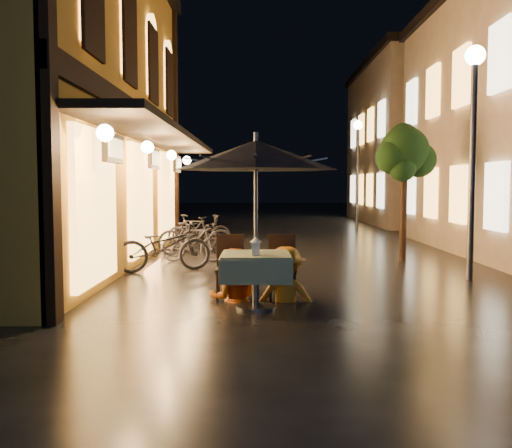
{
  "coord_description": "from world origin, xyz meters",
  "views": [
    {
      "loc": [
        -0.89,
        -8.4,
        1.75
      ],
      "look_at": [
        -0.92,
        0.12,
        1.15
      ],
      "focal_mm": 40.0,
      "sensor_mm": 36.0,
      "label": 1
    }
  ],
  "objects_px": {
    "patio_umbrella": "(256,155)",
    "person_orange": "(233,249)",
    "person_yellow": "(286,248)",
    "bicycle_0": "(163,247)",
    "cafe_table": "(256,267)",
    "table_lantern": "(256,245)",
    "streetlamp_near": "(474,119)"
  },
  "relations": [
    {
      "from": "table_lantern",
      "to": "cafe_table",
      "type": "bearing_deg",
      "value": 90.0
    },
    {
      "from": "person_orange",
      "to": "bicycle_0",
      "type": "distance_m",
      "value": 3.19
    },
    {
      "from": "table_lantern",
      "to": "person_yellow",
      "type": "height_order",
      "value": "person_yellow"
    },
    {
      "from": "cafe_table",
      "to": "person_yellow",
      "type": "bearing_deg",
      "value": 51.18
    },
    {
      "from": "table_lantern",
      "to": "person_orange",
      "type": "height_order",
      "value": "person_orange"
    },
    {
      "from": "patio_umbrella",
      "to": "person_orange",
      "type": "xyz_separation_m",
      "value": [
        -0.34,
        0.59,
        -1.38
      ]
    },
    {
      "from": "person_orange",
      "to": "bicycle_0",
      "type": "relative_size",
      "value": 0.81
    },
    {
      "from": "person_orange",
      "to": "person_yellow",
      "type": "bearing_deg",
      "value": 174.06
    },
    {
      "from": "person_yellow",
      "to": "cafe_table",
      "type": "bearing_deg",
      "value": 56.67
    },
    {
      "from": "streetlamp_near",
      "to": "table_lantern",
      "type": "height_order",
      "value": "streetlamp_near"
    },
    {
      "from": "streetlamp_near",
      "to": "bicycle_0",
      "type": "bearing_deg",
      "value": 171.11
    },
    {
      "from": "streetlamp_near",
      "to": "patio_umbrella",
      "type": "xyz_separation_m",
      "value": [
        -3.92,
        -2.48,
        -0.77
      ]
    },
    {
      "from": "cafe_table",
      "to": "person_yellow",
      "type": "xyz_separation_m",
      "value": [
        0.45,
        0.56,
        0.2
      ]
    },
    {
      "from": "streetlamp_near",
      "to": "person_yellow",
      "type": "xyz_separation_m",
      "value": [
        -3.47,
        -1.92,
        -2.13
      ]
    },
    {
      "from": "person_yellow",
      "to": "bicycle_0",
      "type": "xyz_separation_m",
      "value": [
        -2.31,
        2.83,
        -0.29
      ]
    },
    {
      "from": "streetlamp_near",
      "to": "table_lantern",
      "type": "distance_m",
      "value": 5.15
    },
    {
      "from": "patio_umbrella",
      "to": "person_orange",
      "type": "bearing_deg",
      "value": 120.1
    },
    {
      "from": "patio_umbrella",
      "to": "bicycle_0",
      "type": "distance_m",
      "value": 4.2
    },
    {
      "from": "streetlamp_near",
      "to": "person_orange",
      "type": "bearing_deg",
      "value": -156.08
    },
    {
      "from": "person_orange",
      "to": "person_yellow",
      "type": "distance_m",
      "value": 0.79
    },
    {
      "from": "table_lantern",
      "to": "person_orange",
      "type": "xyz_separation_m",
      "value": [
        -0.34,
        0.79,
        -0.15
      ]
    },
    {
      "from": "person_yellow",
      "to": "table_lantern",
      "type": "bearing_deg",
      "value": 64.94
    },
    {
      "from": "cafe_table",
      "to": "streetlamp_near",
      "type": "bearing_deg",
      "value": 32.29
    },
    {
      "from": "patio_umbrella",
      "to": "person_orange",
      "type": "height_order",
      "value": "patio_umbrella"
    },
    {
      "from": "bicycle_0",
      "to": "person_yellow",
      "type": "bearing_deg",
      "value": -161.76
    },
    {
      "from": "person_yellow",
      "to": "bicycle_0",
      "type": "height_order",
      "value": "person_yellow"
    },
    {
      "from": "streetlamp_near",
      "to": "cafe_table",
      "type": "bearing_deg",
      "value": -147.71
    },
    {
      "from": "patio_umbrella",
      "to": "table_lantern",
      "type": "height_order",
      "value": "patio_umbrella"
    },
    {
      "from": "cafe_table",
      "to": "table_lantern",
      "type": "relative_size",
      "value": 3.96
    },
    {
      "from": "streetlamp_near",
      "to": "patio_umbrella",
      "type": "bearing_deg",
      "value": -147.71
    },
    {
      "from": "table_lantern",
      "to": "person_orange",
      "type": "distance_m",
      "value": 0.87
    },
    {
      "from": "cafe_table",
      "to": "person_orange",
      "type": "xyz_separation_m",
      "value": [
        -0.34,
        0.59,
        0.18
      ]
    }
  ]
}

